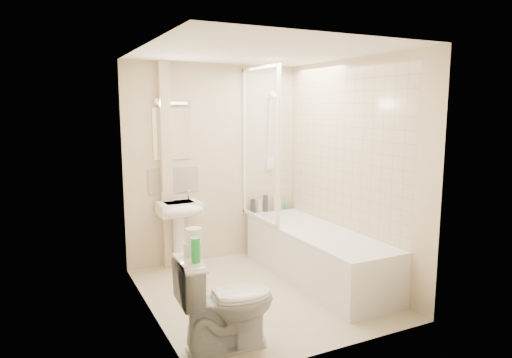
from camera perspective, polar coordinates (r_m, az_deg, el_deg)
name	(u,v)px	position (r m, az deg, el deg)	size (l,w,h in m)	color
floor	(260,293)	(4.82, 0.48, -14.05)	(2.50, 2.50, 0.00)	beige
wall_back	(214,164)	(5.63, -5.24, 1.93)	(2.20, 0.02, 2.40)	beige
wall_left	(149,186)	(4.12, -13.29, -0.84)	(0.02, 2.50, 2.40)	beige
wall_right	(350,171)	(5.08, 11.66, 1.03)	(0.02, 2.50, 2.40)	beige
ceiling	(260,52)	(4.47, 0.53, 15.59)	(2.20, 2.50, 0.02)	white
tile_back	(269,143)	(5.90, 1.60, 4.49)	(0.70, 0.01, 1.75)	beige
tile_right	(345,149)	(5.12, 11.01, 3.64)	(0.01, 2.10, 1.75)	beige
pipe_boxing	(166,167)	(5.38, -11.19, 1.47)	(0.12, 0.12, 2.40)	beige
splashback	(174,180)	(5.48, -10.26, -0.16)	(0.60, 0.01, 0.30)	beige
mirror	(172,134)	(5.42, -10.42, 5.59)	(0.46, 0.01, 0.60)	white
strip_light	(172,101)	(5.39, -10.46, 9.51)	(0.42, 0.07, 0.07)	silver
bathtub	(317,253)	(5.15, 7.59, -9.17)	(0.70, 2.10, 0.55)	white
shower_screen	(260,145)	(5.35, 0.48, 4.30)	(0.04, 0.92, 1.80)	white
shower_fixture	(270,134)	(5.85, 1.80, 5.63)	(0.10, 0.16, 0.99)	white
pedestal_sink	(180,216)	(5.34, -9.47, -4.60)	(0.48, 0.45, 0.92)	white
bottle_black_a	(253,206)	(5.83, -0.40, -3.39)	(0.07, 0.07, 0.18)	black
bottle_white_a	(260,206)	(5.87, 0.47, -3.35)	(0.06, 0.06, 0.17)	silver
bottle_black_b	(265,203)	(5.90, 1.20, -3.05)	(0.06, 0.06, 0.21)	black
bottle_cream	(276,203)	(5.97, 2.46, -3.02)	(0.06, 0.06, 0.19)	beige
bottle_white_b	(279,205)	(6.01, 2.92, -3.26)	(0.06, 0.06, 0.13)	silver
bottle_green	(286,206)	(6.06, 3.83, -3.36)	(0.06, 0.06, 0.09)	green
toilet	(227,302)	(3.68, -3.71, -15.04)	(0.78, 0.48, 0.77)	white
toilet_roll_lower	(191,249)	(3.52, -8.16, -8.71)	(0.11, 0.11, 0.09)	white
toilet_roll_upper	(194,235)	(3.51, -7.80, -6.99)	(0.12, 0.12, 0.11)	white
green_bottle	(196,250)	(3.35, -7.54, -8.80)	(0.07, 0.07, 0.18)	green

